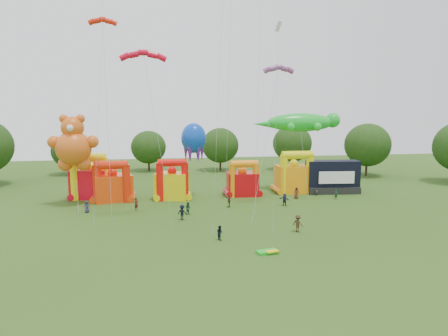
{
  "coord_description": "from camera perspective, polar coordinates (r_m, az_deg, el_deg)",
  "views": [
    {
      "loc": [
        -5.42,
        -33.92,
        13.26
      ],
      "look_at": [
        2.86,
        18.0,
        5.78
      ],
      "focal_mm": 32.0,
      "sensor_mm": 36.0,
      "label": 1
    }
  ],
  "objects": [
    {
      "name": "spectator_1",
      "position": [
        55.26,
        -12.43,
        -5.06
      ],
      "size": [
        0.73,
        0.74,
        1.73
      ],
      "primitive_type": "imported",
      "rotation": [
        0.0,
        0.0,
        0.84
      ],
      "color": "#501A17",
      "rests_on": "ground"
    },
    {
      "name": "spectator_2",
      "position": [
        52.3,
        -5.17,
        -5.73
      ],
      "size": [
        0.96,
        0.97,
        1.58
      ],
      "primitive_type": "imported",
      "rotation": [
        0.0,
        0.0,
        2.33
      ],
      "color": "#173B27",
      "rests_on": "ground"
    },
    {
      "name": "spectator_6",
      "position": [
        62.05,
        10.31,
        -3.53
      ],
      "size": [
        0.95,
        0.69,
        1.78
      ],
      "primitive_type": "imported",
      "rotation": [
        0.0,
        0.0,
        6.13
      ],
      "color": "#552718",
      "rests_on": "ground"
    },
    {
      "name": "diamond_kites",
      "position": [
        49.89,
        -1.93,
        10.95
      ],
      "size": [
        22.58,
        16.0,
        38.25
      ],
      "color": "red",
      "rests_on": "ground"
    },
    {
      "name": "bouncy_castle_4",
      "position": [
        66.61,
        9.98,
        -1.2
      ],
      "size": [
        5.75,
        4.64,
        6.99
      ],
      "color": "orange",
      "rests_on": "ground"
    },
    {
      "name": "spectator_8",
      "position": [
        41.94,
        -0.61,
        -9.23
      ],
      "size": [
        0.84,
        0.92,
        1.53
      ],
      "primitive_type": "imported",
      "rotation": [
        0.0,
        0.0,
        2.02
      ],
      "color": "black",
      "rests_on": "ground"
    },
    {
      "name": "teddy_bear_kite",
      "position": [
        59.33,
        -20.63,
        1.82
      ],
      "size": [
        6.91,
        8.01,
        12.96
      ],
      "color": "#DE5B18",
      "rests_on": "ground"
    },
    {
      "name": "folded_kite_bundle",
      "position": [
        38.63,
        6.28,
        -11.8
      ],
      "size": [
        2.16,
        1.4,
        0.31
      ],
      "color": "green",
      "rests_on": "ground"
    },
    {
      "name": "spectator_7",
      "position": [
        63.25,
        15.72,
        -3.58
      ],
      "size": [
        0.68,
        0.62,
        1.57
      ],
      "primitive_type": "imported",
      "rotation": [
        0.0,
        0.0,
        0.55
      ],
      "color": "#16371D",
      "rests_on": "ground"
    },
    {
      "name": "spectator_0",
      "position": [
        55.81,
        -19.0,
        -5.26
      ],
      "size": [
        0.78,
        0.51,
        1.59
      ],
      "primitive_type": "imported",
      "rotation": [
        0.0,
        0.0,
        -0.0
      ],
      "color": "#302B47",
      "rests_on": "ground"
    },
    {
      "name": "bouncy_castle_2",
      "position": [
        61.11,
        -7.39,
        -2.22
      ],
      "size": [
        5.56,
        4.88,
        6.26
      ],
      "color": "yellow",
      "rests_on": "ground"
    },
    {
      "name": "spectator_9",
      "position": [
        45.26,
        10.51,
        -7.78
      ],
      "size": [
        1.35,
        1.44,
        1.96
      ],
      "primitive_type": "imported",
      "rotation": [
        0.0,
        0.0,
        2.24
      ],
      "color": "#3C2A18",
      "rests_on": "ground"
    },
    {
      "name": "tree_ring",
      "position": [
        35.48,
        -1.98,
        -3.28
      ],
      "size": [
        121.22,
        123.29,
        12.07
      ],
      "color": "#352314",
      "rests_on": "ground"
    },
    {
      "name": "spectator_4",
      "position": [
        55.67,
        0.73,
        -4.74
      ],
      "size": [
        0.79,
        1.13,
        1.77
      ],
      "primitive_type": "imported",
      "rotation": [
        0.0,
        0.0,
        4.33
      ],
      "color": "#393516",
      "rests_on": "ground"
    },
    {
      "name": "octopus_kite",
      "position": [
        61.32,
        -2.69,
        0.53
      ],
      "size": [
        7.2,
        6.11,
        11.58
      ],
      "color": "#0C40BC",
      "rests_on": "ground"
    },
    {
      "name": "spectator_5",
      "position": [
        57.23,
        8.63,
        -4.47
      ],
      "size": [
        1.43,
        1.63,
        1.78
      ],
      "primitive_type": "imported",
      "rotation": [
        0.0,
        0.0,
        5.37
      ],
      "color": "#292C44",
      "rests_on": "ground"
    },
    {
      "name": "gecko_kite",
      "position": [
        67.46,
        11.07,
        4.32
      ],
      "size": [
        15.2,
        10.2,
        13.11
      ],
      "color": "green",
      "rests_on": "ground"
    },
    {
      "name": "bouncy_castle_3",
      "position": [
        63.22,
        2.68,
        -1.98
      ],
      "size": [
        5.04,
        4.13,
        5.77
      ],
      "color": "red",
      "rests_on": "ground"
    },
    {
      "name": "parafoil_kites",
      "position": [
        50.36,
        -1.25,
        4.88
      ],
      "size": [
        27.34,
        13.35,
        26.45
      ],
      "color": "red",
      "rests_on": "ground"
    },
    {
      "name": "stage_trailer",
      "position": [
        67.63,
        15.24,
        -1.27
      ],
      "size": [
        8.65,
        3.89,
        5.35
      ],
      "color": "black",
      "rests_on": "ground"
    },
    {
      "name": "spectator_3",
      "position": [
        49.6,
        -5.99,
        -6.33
      ],
      "size": [
        1.4,
        1.14,
        1.88
      ],
      "primitive_type": "imported",
      "rotation": [
        0.0,
        0.0,
        2.71
      ],
      "color": "black",
      "rests_on": "ground"
    },
    {
      "name": "bouncy_castle_1",
      "position": [
        61.61,
        -15.59,
        -2.41
      ],
      "size": [
        6.2,
        5.41,
        6.18
      ],
      "color": "#E93E0C",
      "rests_on": "ground"
    },
    {
      "name": "bouncy_castle_0",
      "position": [
        64.62,
        -18.45,
        -1.75
      ],
      "size": [
        6.21,
        5.31,
        7.05
      ],
      "color": "red",
      "rests_on": "ground"
    },
    {
      "name": "ground",
      "position": [
        36.82,
        0.02,
        -13.0
      ],
      "size": [
        160.0,
        160.0,
        0.0
      ],
      "primitive_type": "plane",
      "color": "#2C4E16",
      "rests_on": "ground"
    }
  ]
}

